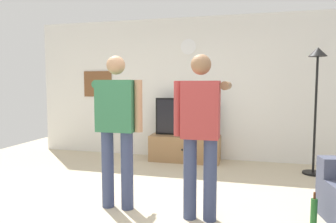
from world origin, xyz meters
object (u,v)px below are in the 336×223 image
at_px(floor_lamp, 317,84).
at_px(framed_picture, 98,84).
at_px(person_standing_nearer_lamp, 117,122).
at_px(tv_stand, 185,148).
at_px(television, 186,117).
at_px(beverage_bottle, 314,211).
at_px(person_standing_nearer_couch, 201,128).
at_px(wall_clock, 188,47).

bearing_deg(floor_lamp, framed_picture, 171.39).
distance_m(framed_picture, person_standing_nearer_lamp, 3.11).
relative_size(tv_stand, floor_lamp, 0.65).
xyz_separation_m(framed_picture, floor_lamp, (4.06, -0.61, -0.01)).
distance_m(framed_picture, floor_lamp, 4.11).
distance_m(television, beverage_bottle, 2.99).
bearing_deg(floor_lamp, person_standing_nearer_lamp, -140.73).
distance_m(television, person_standing_nearer_couch, 2.55).
xyz_separation_m(television, person_standing_nearer_couch, (0.65, -2.46, 0.15)).
bearing_deg(floor_lamp, beverage_bottle, -100.37).
distance_m(floor_lamp, beverage_bottle, 2.34).
xyz_separation_m(person_standing_nearer_couch, beverage_bottle, (1.15, 0.18, -0.85)).
relative_size(television, wall_clock, 3.93).
bearing_deg(wall_clock, floor_lamp, -15.81).
distance_m(wall_clock, person_standing_nearer_lamp, 2.89).
xyz_separation_m(tv_stand, person_standing_nearer_lamp, (-0.32, -2.34, 0.76)).
xyz_separation_m(wall_clock, floor_lamp, (2.15, -0.61, -0.71)).
bearing_deg(person_standing_nearer_couch, tv_stand, 105.04).
relative_size(wall_clock, person_standing_nearer_couch, 0.17).
bearing_deg(wall_clock, person_standing_nearer_couch, -76.51).
relative_size(wall_clock, beverage_bottle, 0.88).
xyz_separation_m(tv_stand, beverage_bottle, (1.80, -2.24, -0.10)).
bearing_deg(person_standing_nearer_couch, wall_clock, 103.49).
height_order(framed_picture, person_standing_nearer_lamp, person_standing_nearer_lamp).
height_order(television, wall_clock, wall_clock).
bearing_deg(floor_lamp, tv_stand, 171.55).
distance_m(tv_stand, framed_picture, 2.27).
bearing_deg(person_standing_nearer_lamp, tv_stand, 82.18).
height_order(television, framed_picture, framed_picture).
bearing_deg(framed_picture, beverage_bottle, -34.32).
bearing_deg(tv_stand, floor_lamp, -8.45).
bearing_deg(television, person_standing_nearer_couch, -75.23).
bearing_deg(television, framed_picture, 172.57).
distance_m(floor_lamp, person_standing_nearer_lamp, 3.23).
bearing_deg(tv_stand, television, 90.00).
height_order(tv_stand, floor_lamp, floor_lamp).
bearing_deg(beverage_bottle, television, 128.28).
xyz_separation_m(wall_clock, beverage_bottle, (1.80, -2.53, -2.01)).
relative_size(framed_picture, person_standing_nearer_lamp, 0.35).
xyz_separation_m(person_standing_nearer_lamp, beverage_bottle, (2.12, 0.11, -0.87)).
bearing_deg(television, floor_lamp, -9.65).
xyz_separation_m(television, beverage_bottle, (1.80, -2.28, -0.69)).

